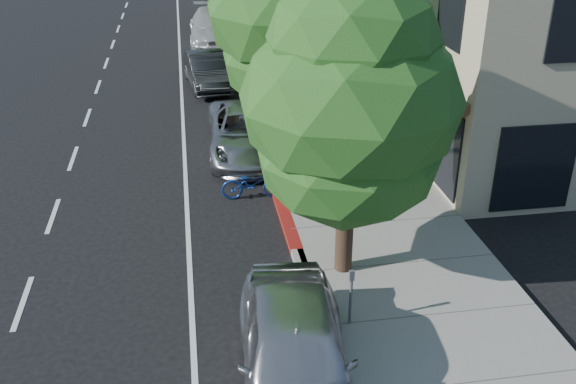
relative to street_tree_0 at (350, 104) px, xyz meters
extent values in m
plane|color=black|center=(-0.90, 2.00, -4.11)|extent=(120.00, 120.00, 0.00)
cube|color=gray|center=(1.40, 10.00, -4.03)|extent=(4.60, 56.00, 0.15)
cube|color=#9E998E|center=(-0.90, 10.00, -4.03)|extent=(0.30, 56.00, 0.15)
cube|color=maroon|center=(-0.90, 3.00, -4.03)|extent=(0.32, 4.00, 0.15)
cylinder|color=black|center=(0.00, 0.00, -2.92)|extent=(0.40, 0.40, 2.38)
ellipsoid|color=#164715|center=(0.00, 0.00, -1.05)|extent=(3.94, 3.94, 3.15)
ellipsoid|color=#164715|center=(0.00, 0.00, 0.10)|extent=(4.64, 4.64, 3.71)
ellipsoid|color=#164715|center=(0.00, 0.00, 1.32)|extent=(3.48, 3.48, 2.78)
cylinder|color=black|center=(0.00, 6.00, -2.71)|extent=(0.40, 0.40, 2.80)
ellipsoid|color=#164715|center=(0.00, 6.00, -0.51)|extent=(4.49, 4.49, 3.60)
ellipsoid|color=#164715|center=(0.00, 6.00, 0.84)|extent=(5.29, 5.29, 4.23)
cylinder|color=black|center=(0.00, 12.00, -2.85)|extent=(0.40, 0.40, 2.53)
ellipsoid|color=#164715|center=(0.00, 12.00, -0.86)|extent=(3.80, 3.80, 3.04)
cylinder|color=black|center=(0.00, 18.00, -2.58)|extent=(0.40, 0.40, 3.05)
cylinder|color=black|center=(0.00, 24.00, -2.83)|extent=(0.40, 0.40, 2.56)
imported|color=white|center=(-0.65, 3.74, -3.31)|extent=(0.44, 0.62, 1.59)
imported|color=navy|center=(-1.61, 4.20, -3.64)|extent=(1.81, 0.71, 0.94)
imported|color=#ACACB1|center=(-1.40, 7.50, -3.35)|extent=(2.72, 5.54, 1.51)
imported|color=black|center=(-2.35, 15.22, -3.38)|extent=(2.03, 4.59, 1.46)
imported|color=silver|center=(-1.58, 23.00, -3.18)|extent=(2.79, 6.45, 1.85)
imported|color=black|center=(-1.73, 23.50, -3.36)|extent=(2.27, 4.56, 1.49)
imported|color=silver|center=(-1.74, -3.55, -3.27)|extent=(2.40, 5.07, 1.68)
imported|color=black|center=(0.78, 7.43, -3.17)|extent=(0.91, 0.80, 1.59)
camera|label=1|loc=(-3.26, -12.13, 4.18)|focal=40.00mm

